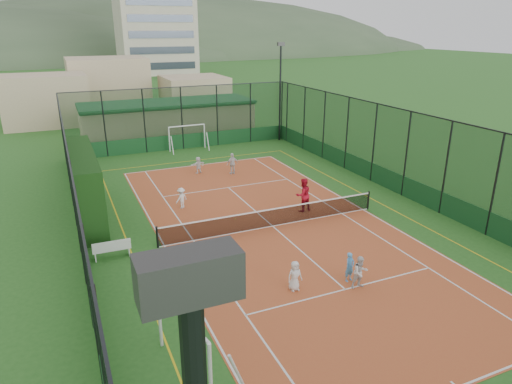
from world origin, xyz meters
TOP-DOWN VIEW (x-y plane):
  - ground at (0.00, 0.00)m, footprint 300.00×300.00m
  - court_slab at (0.00, 0.00)m, footprint 11.17×23.97m
  - tennis_net at (0.00, 0.00)m, footprint 11.67×0.12m
  - perimeter_fence at (0.00, 0.00)m, footprint 18.12×34.12m
  - floodlight_ne at (8.60, 16.60)m, footprint 0.60×0.26m
  - clubhouse at (0.00, 22.00)m, footprint 15.20×7.20m
  - distant_hills at (0.00, 150.00)m, footprint 200.00×60.00m
  - hedge_left at (-8.30, 5.17)m, footprint 1.19×7.95m
  - white_bench at (-7.80, -0.20)m, footprint 1.61×0.48m
  - futsal_goal_near at (-6.82, -8.33)m, footprint 3.34×1.57m
  - futsal_goal_far at (0.23, 16.52)m, footprint 3.08×0.99m
  - child_near_left at (-1.78, -5.62)m, footprint 0.58×0.38m
  - child_near_mid at (0.50, -5.90)m, footprint 0.50×0.39m
  - child_near_right at (0.57, -6.48)m, footprint 0.65×0.52m
  - child_far_left at (-3.54, 4.23)m, footprint 0.88×0.76m
  - child_far_right at (1.25, 8.93)m, footprint 0.90×0.49m
  - child_far_back at (-0.82, 10.04)m, footprint 1.12×0.60m
  - coach at (2.37, 1.20)m, footprint 0.97×0.80m
  - tennis_balls at (-0.81, 1.73)m, footprint 5.74×0.85m

SIDE VIEW (x-z plane):
  - ground at x=0.00m, z-range 0.00..0.00m
  - distant_hills at x=0.00m, z-range -12.00..12.00m
  - court_slab at x=0.00m, z-range 0.00..0.01m
  - tennis_balls at x=-0.81m, z-range 0.01..0.08m
  - white_bench at x=-7.80m, z-range 0.00..0.90m
  - tennis_net at x=0.00m, z-range 0.00..1.06m
  - child_far_back at x=-0.82m, z-range 0.01..1.16m
  - child_far_left at x=-3.54m, z-range 0.01..1.19m
  - child_near_left at x=-1.78m, z-range 0.01..1.20m
  - child_near_mid at x=0.50m, z-range 0.01..1.22m
  - child_near_right at x=0.57m, z-range 0.01..1.32m
  - child_far_right at x=1.25m, z-range 0.01..1.47m
  - coach at x=2.37m, z-range 0.01..1.86m
  - futsal_goal_far at x=0.23m, z-range 0.00..1.97m
  - futsal_goal_near at x=-6.82m, z-range 0.00..2.08m
  - clubhouse at x=0.00m, z-range 0.00..3.15m
  - hedge_left at x=-8.30m, z-range 0.00..3.48m
  - perimeter_fence at x=0.00m, z-range 0.00..5.00m
  - floodlight_ne at x=8.60m, z-range 0.00..8.25m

